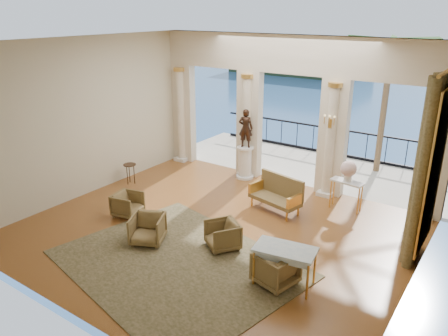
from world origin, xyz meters
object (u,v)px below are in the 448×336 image
Objects in this scene: armchair_c at (276,267)px; console_table at (347,186)px; armchair_a at (147,228)px; side_table at (130,167)px; armchair_d at (128,203)px; game_table at (285,252)px; settee at (277,193)px; pedestal at (245,163)px; statue at (246,128)px; armchair_b at (223,234)px.

console_table reaches higher than armchair_c.
armchair_a is 1.19× the size of side_table.
armchair_a reaches higher than armchair_d.
game_table is (0.15, 0.07, 0.35)m from armchair_c.
armchair_c reaches higher than armchair_d.
settee is 1.21× the size of game_table.
pedestal reaches higher than settee.
statue reaches higher than armchair_c.
statue is (-2.00, 1.53, 1.18)m from settee.
side_table is at bearing -137.37° from pedestal.
armchair_b is 0.92× the size of armchair_c.
game_table is (3.39, 0.32, 0.35)m from armchair_a.
console_table is at bearing 48.02° from settee.
console_table is at bearing 154.20° from statue.
game_table is 4.07m from console_table.
side_table is (-6.28, 2.11, 0.16)m from armchair_c.
armchair_c reaches higher than armchair_b.
armchair_a is 0.59× the size of game_table.
settee is at bearing -136.46° from console_table.
armchair_b is at bearing -100.64° from armchair_d.
console_table is at bearing 27.48° from armchair_a.
game_table reaches higher than armchair_b.
game_table reaches higher than side_table.
armchair_d is 0.66× the size of pedestal.
pedestal reaches higher than console_table.
armchair_c is at bearing 109.62° from statue.
console_table is (1.58, 3.59, 0.33)m from armchair_b.
side_table is (-3.04, 2.37, 0.17)m from armchair_a.
statue reaches higher than console_table.
game_table is at bearing -106.55° from armchair_d.
armchair_c is at bearing -80.88° from console_table.
game_table is 1.22× the size of pedestal.
game_table is (1.81, -0.47, 0.38)m from armchair_b.
armchair_a is 0.72× the size of pedestal.
game_table is 6.75m from side_table.
side_table is at bearing 115.37° from armchair_a.
armchair_d is 1.08× the size of side_table.
settee is at bearing -37.42° from pedestal.
armchair_c is 4.14m from console_table.
pedestal is 3.64m from side_table.
console_table is at bearing -165.09° from armchair_c.
armchair_b is 1.11× the size of side_table.
armchair_a is 3.69m from settee.
console_table is (3.16, 4.38, 0.31)m from armchair_a.
statue reaches higher than armchair_b.
settee is 2.52m from pedestal.
game_table is at bearing 19.67° from armchair_b.
armchair_c is at bearing -107.55° from armchair_d.
pedestal is at bearing 42.63° from side_table.
pedestal is at bearing -26.54° from armchair_d.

